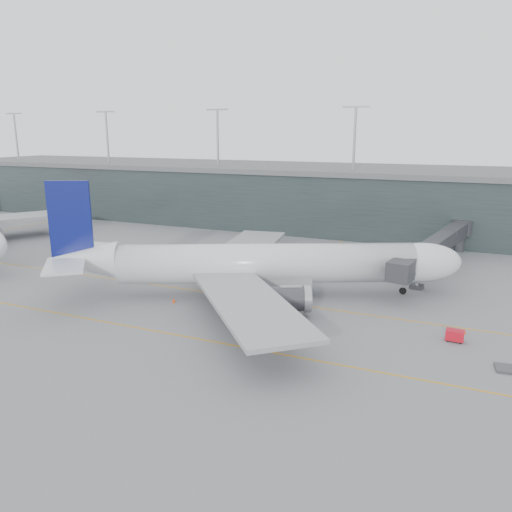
% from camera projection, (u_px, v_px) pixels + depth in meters
% --- Properties ---
extents(ground, '(320.00, 320.00, 0.00)m').
position_uv_depth(ground, '(248.00, 289.00, 77.69)').
color(ground, slate).
rests_on(ground, ground).
extents(taxiline_a, '(160.00, 0.25, 0.02)m').
position_uv_depth(taxiline_a, '(237.00, 296.00, 74.13)').
color(taxiline_a, '#C68712').
rests_on(taxiline_a, ground).
extents(taxiline_b, '(160.00, 0.25, 0.02)m').
position_uv_depth(taxiline_b, '(180.00, 335.00, 59.88)').
color(taxiline_b, '#C68712').
rests_on(taxiline_b, ground).
extents(taxiline_lead_main, '(0.25, 60.00, 0.02)m').
position_uv_depth(taxiline_lead_main, '(316.00, 262.00, 93.57)').
color(taxiline_lead_main, '#C68712').
rests_on(taxiline_lead_main, ground).
extents(taxiline_lead_adj, '(0.25, 60.00, 0.02)m').
position_uv_depth(taxiline_lead_adj, '(7.00, 230.00, 124.38)').
color(taxiline_lead_adj, '#C68712').
rests_on(taxiline_lead_adj, ground).
extents(terminal, '(240.00, 36.00, 29.00)m').
position_uv_depth(terminal, '(341.00, 197.00, 127.49)').
color(terminal, '#1F2A2A').
rests_on(terminal, ground).
extents(main_aircraft, '(58.10, 53.47, 17.15)m').
position_uv_depth(main_aircraft, '(263.00, 264.00, 73.49)').
color(main_aircraft, silver).
rests_on(main_aircraft, ground).
extents(jet_bridge, '(10.62, 42.78, 6.44)m').
position_uv_depth(jet_bridge, '(435.00, 242.00, 88.35)').
color(jet_bridge, '#2A2B2F').
rests_on(jet_bridge, ground).
extents(gse_cart, '(2.05, 1.34, 1.37)m').
position_uv_depth(gse_cart, '(455.00, 335.00, 58.07)').
color(gse_cart, '#B40C1B').
rests_on(gse_cart, ground).
extents(baggage_dolly, '(2.83, 2.37, 0.26)m').
position_uv_depth(baggage_dolly, '(509.00, 369.00, 51.08)').
color(baggage_dolly, '#35363A').
rests_on(baggage_dolly, ground).
extents(uld_a, '(2.31, 1.87, 2.06)m').
position_uv_depth(uld_a, '(244.00, 263.00, 88.46)').
color(uld_a, '#36363B').
rests_on(uld_a, ground).
extents(uld_b, '(2.16, 1.87, 1.72)m').
position_uv_depth(uld_b, '(257.00, 265.00, 88.40)').
color(uld_b, '#36363B').
rests_on(uld_b, ground).
extents(uld_c, '(2.34, 2.13, 1.73)m').
position_uv_depth(uld_c, '(268.00, 266.00, 87.59)').
color(uld_c, '#36363B').
rests_on(uld_c, ground).
extents(cone_nose, '(0.39, 0.39, 0.62)m').
position_uv_depth(cone_nose, '(465.00, 332.00, 60.29)').
color(cone_nose, '#F1410D').
rests_on(cone_nose, ground).
extents(cone_wing_stbd, '(0.46, 0.46, 0.73)m').
position_uv_depth(cone_wing_stbd, '(249.00, 343.00, 56.81)').
color(cone_wing_stbd, '#FC5B0E').
rests_on(cone_wing_stbd, ground).
extents(cone_wing_port, '(0.45, 0.45, 0.72)m').
position_uv_depth(cone_wing_port, '(336.00, 277.00, 82.60)').
color(cone_wing_port, '#DB490C').
rests_on(cone_wing_port, ground).
extents(cone_tail, '(0.47, 0.47, 0.74)m').
position_uv_depth(cone_tail, '(174.00, 300.00, 71.34)').
color(cone_tail, red).
rests_on(cone_tail, ground).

